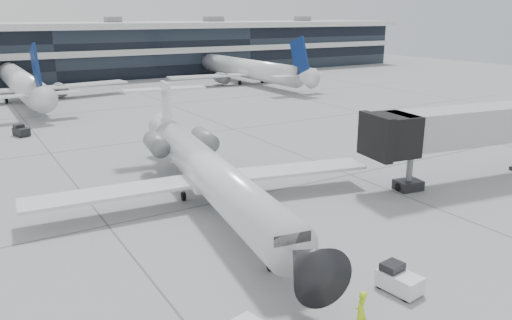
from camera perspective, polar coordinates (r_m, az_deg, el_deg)
ground at (r=36.33m, az=-1.19°, el=-4.21°), size 220.00×220.00×0.00m
terminal at (r=113.04m, az=-23.00°, el=11.07°), size 170.00×22.00×10.00m
bg_jet_center at (r=85.90m, az=-25.05°, el=6.21°), size 32.00×40.00×9.60m
bg_jet_right at (r=98.50m, az=-1.16°, el=8.81°), size 32.00×40.00×9.60m
regional_jet at (r=34.51m, az=-5.51°, el=-1.19°), size 24.30×30.31×7.01m
jet_bridge at (r=42.93m, az=24.63°, el=3.68°), size 18.98×6.42×6.10m
ramp_worker at (r=21.96m, az=11.89°, el=-16.53°), size 0.80×0.70×1.84m
baggage_tug at (r=25.31m, az=15.97°, el=-13.02°), size 1.45×2.17×1.29m
traffic_cone at (r=41.57m, az=-4.21°, el=-1.20°), size 0.49×0.49×0.56m
far_tug at (r=60.18m, az=-25.28°, el=3.03°), size 1.72×2.22×1.24m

